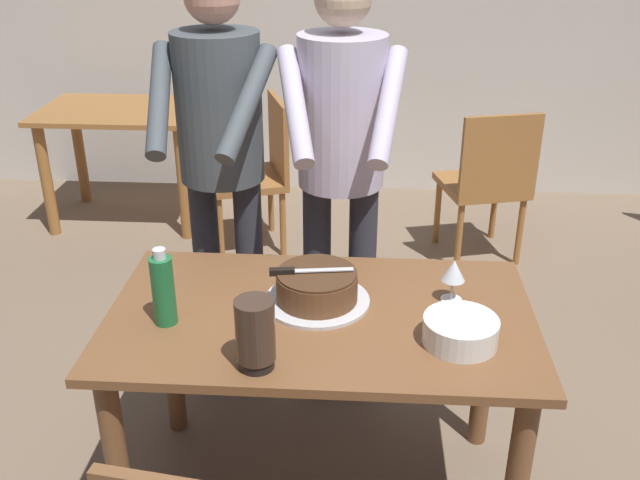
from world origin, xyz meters
TOP-DOWN VIEW (x-y plane):
  - main_dining_table at (0.00, 0.00)m, footprint 1.34×0.78m
  - cake_on_platter at (-0.02, 0.06)m, footprint 0.34×0.34m
  - cake_knife at (-0.09, 0.05)m, footprint 0.27×0.06m
  - plate_stack at (0.42, -0.14)m, footprint 0.22×0.22m
  - wine_glass_near at (0.42, 0.11)m, footprint 0.08×0.08m
  - water_bottle at (-0.47, -0.09)m, footprint 0.07×0.07m
  - hurricane_lamp at (-0.16, -0.29)m, footprint 0.11×0.11m
  - person_cutting_cake at (0.04, 0.60)m, footprint 0.47×0.56m
  - person_standing_beside at (-0.42, 0.63)m, footprint 0.47×0.56m
  - background_table at (-1.39, 2.34)m, footprint 1.00×0.70m
  - background_chair_1 at (0.82, 1.89)m, footprint 0.54×0.54m
  - background_chair_2 at (-0.50, 1.99)m, footprint 0.56×0.56m

SIDE VIEW (x-z plane):
  - background_chair_1 at x=0.82m, z-range 0.04..0.94m
  - background_chair_2 at x=-0.50m, z-range 0.04..0.94m
  - background_table at x=-1.39m, z-range 0.21..0.95m
  - main_dining_table at x=0.00m, z-range 0.24..0.99m
  - plate_stack at x=0.42m, z-range 0.75..0.83m
  - cake_on_platter at x=-0.02m, z-range 0.75..0.86m
  - wine_glass_near at x=0.42m, z-range 0.78..0.92m
  - hurricane_lamp at x=-0.16m, z-range 0.75..0.96m
  - water_bottle at x=-0.47m, z-range 0.74..0.99m
  - cake_knife at x=-0.09m, z-range 0.86..0.88m
  - person_cutting_cake at x=0.04m, z-range 0.22..1.94m
  - person_standing_beside at x=-0.42m, z-range 0.22..1.94m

